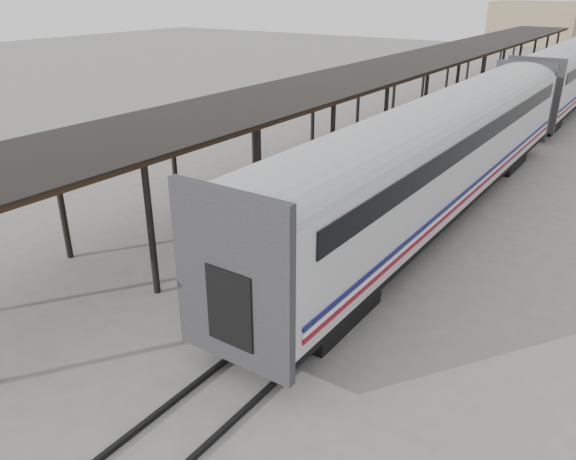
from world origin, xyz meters
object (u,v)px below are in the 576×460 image
(porter, at_px, (240,247))
(pedestrian, at_px, (378,146))
(luggage_tug, at_px, (378,143))
(baggage_cart, at_px, (248,269))

(porter, bearing_deg, pedestrian, 36.92)
(luggage_tug, height_order, porter, porter)
(baggage_cart, height_order, pedestrian, pedestrian)
(porter, bearing_deg, luggage_tug, 38.27)
(porter, height_order, pedestrian, porter)
(baggage_cart, relative_size, porter, 1.51)
(porter, bearing_deg, baggage_cart, 46.66)
(baggage_cart, relative_size, pedestrian, 1.48)
(baggage_cart, height_order, luggage_tug, luggage_tug)
(luggage_tug, xyz_separation_m, porter, (3.58, -15.96, 1.12))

